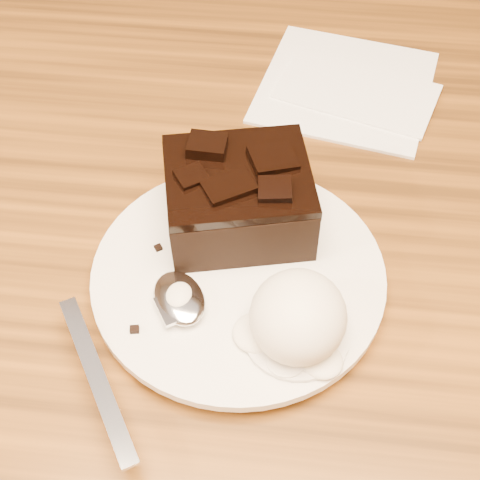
# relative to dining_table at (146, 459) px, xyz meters

# --- Properties ---
(dining_table) EXTENTS (1.20, 0.80, 0.75)m
(dining_table) POSITION_rel_dining_table_xyz_m (0.00, 0.00, 0.00)
(dining_table) COLOR #41270E
(dining_table) RESTS_ON floor
(plate) EXTENTS (0.21, 0.21, 0.02)m
(plate) POSITION_rel_dining_table_xyz_m (0.11, -0.01, 0.38)
(plate) COLOR silver
(plate) RESTS_ON dining_table
(brownie) EXTENTS (0.12, 0.11, 0.05)m
(brownie) POSITION_rel_dining_table_xyz_m (0.10, 0.04, 0.42)
(brownie) COLOR black
(brownie) RESTS_ON plate
(ice_cream_scoop) EXTENTS (0.06, 0.07, 0.05)m
(ice_cream_scoop) POSITION_rel_dining_table_xyz_m (0.15, -0.05, 0.41)
(ice_cream_scoop) COLOR white
(ice_cream_scoop) RESTS_ON plate
(melt_puddle) EXTENTS (0.07, 0.07, 0.00)m
(melt_puddle) POSITION_rel_dining_table_xyz_m (0.15, -0.05, 0.39)
(melt_puddle) COLOR silver
(melt_puddle) RESTS_ON plate
(spoon) EXTENTS (0.13, 0.18, 0.01)m
(spoon) POSITION_rel_dining_table_xyz_m (0.07, -0.04, 0.40)
(spoon) COLOR silver
(spoon) RESTS_ON plate
(napkin) EXTENTS (0.18, 0.18, 0.01)m
(napkin) POSITION_rel_dining_table_xyz_m (0.18, 0.23, 0.38)
(napkin) COLOR white
(napkin) RESTS_ON dining_table
(crumb_a) EXTENTS (0.01, 0.01, 0.00)m
(crumb_a) POSITION_rel_dining_table_xyz_m (0.05, -0.06, 0.39)
(crumb_a) COLOR black
(crumb_a) RESTS_ON plate
(crumb_b) EXTENTS (0.01, 0.01, 0.00)m
(crumb_b) POSITION_rel_dining_table_xyz_m (0.05, 0.01, 0.39)
(crumb_b) COLOR black
(crumb_b) RESTS_ON plate
(crumb_c) EXTENTS (0.01, 0.01, 0.00)m
(crumb_c) POSITION_rel_dining_table_xyz_m (0.15, -0.05, 0.39)
(crumb_c) COLOR black
(crumb_c) RESTS_ON plate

